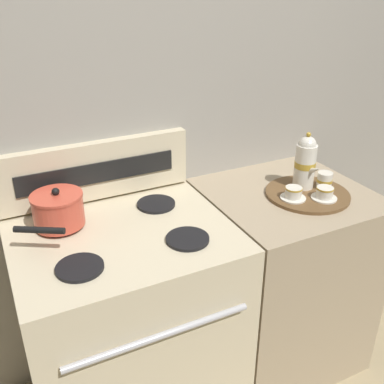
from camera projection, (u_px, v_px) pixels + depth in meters
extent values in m
plane|color=tan|center=(204.00, 374.00, 2.15)|extent=(6.00, 6.00, 0.00)
cube|color=#9E998E|center=(169.00, 134.00, 1.94)|extent=(6.00, 0.05, 2.20)
cube|color=beige|center=(130.00, 327.00, 1.82)|extent=(0.79, 0.65, 0.88)
cylinder|color=silver|center=(161.00, 336.00, 1.43)|extent=(0.64, 0.02, 0.02)
cylinder|color=black|center=(61.00, 225.00, 1.66)|extent=(0.15, 0.15, 0.01)
cylinder|color=black|center=(156.00, 204.00, 1.81)|extent=(0.15, 0.15, 0.01)
cylinder|color=black|center=(80.00, 268.00, 1.42)|extent=(0.15, 0.15, 0.01)
cylinder|color=black|center=(188.00, 239.00, 1.58)|extent=(0.15, 0.15, 0.01)
cube|color=beige|center=(96.00, 170.00, 1.80)|extent=(0.78, 0.05, 0.24)
cube|color=black|center=(98.00, 173.00, 1.78)|extent=(0.64, 0.01, 0.08)
cube|color=tan|center=(280.00, 277.00, 2.11)|extent=(0.67, 0.65, 0.88)
cylinder|color=#D14C38|center=(58.00, 211.00, 1.63)|extent=(0.18, 0.18, 0.11)
cylinder|color=#D14C38|center=(56.00, 196.00, 1.60)|extent=(0.19, 0.19, 0.01)
sphere|color=black|center=(55.00, 192.00, 1.60)|extent=(0.03, 0.03, 0.03)
cylinder|color=black|center=(39.00, 230.00, 1.46)|extent=(0.16, 0.10, 0.02)
cylinder|color=brown|center=(307.00, 194.00, 1.89)|extent=(0.35, 0.35, 0.01)
cylinder|color=white|center=(305.00, 166.00, 1.89)|extent=(0.09, 0.09, 0.19)
cylinder|color=gold|center=(305.00, 164.00, 1.89)|extent=(0.09, 0.09, 0.03)
sphere|color=white|center=(307.00, 145.00, 1.85)|extent=(0.07, 0.07, 0.07)
sphere|color=gold|center=(309.00, 135.00, 1.83)|extent=(0.02, 0.02, 0.02)
cone|color=white|center=(315.00, 170.00, 1.84)|extent=(0.03, 0.07, 0.05)
cylinder|color=white|center=(324.00, 198.00, 1.83)|extent=(0.11, 0.11, 0.01)
cylinder|color=white|center=(325.00, 192.00, 1.82)|extent=(0.07, 0.07, 0.04)
cylinder|color=gold|center=(325.00, 188.00, 1.82)|extent=(0.07, 0.07, 0.01)
cylinder|color=white|center=(293.00, 198.00, 1.84)|extent=(0.11, 0.11, 0.01)
cylinder|color=white|center=(293.00, 192.00, 1.82)|extent=(0.07, 0.07, 0.04)
cylinder|color=gold|center=(294.00, 188.00, 1.82)|extent=(0.07, 0.07, 0.01)
cylinder|color=white|center=(325.00, 180.00, 1.91)|extent=(0.06, 0.06, 0.07)
cylinder|color=gold|center=(325.00, 180.00, 1.91)|extent=(0.07, 0.07, 0.01)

